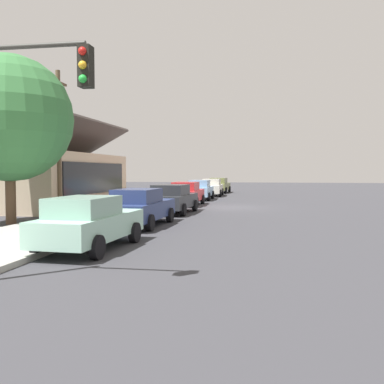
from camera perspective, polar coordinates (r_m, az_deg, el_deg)
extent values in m
plane|color=#38383D|center=(27.97, 4.76, -2.01)|extent=(120.00, 120.00, 0.00)
cube|color=#A3A099|center=(29.00, -6.34, -1.69)|extent=(60.00, 4.20, 0.16)
cube|color=#9ED1BC|center=(13.38, -13.07, -4.41)|extent=(4.62, 1.94, 0.70)
cube|color=#86B1A0|center=(12.92, -13.98, -1.87)|extent=(2.26, 1.61, 0.56)
cylinder|color=black|center=(15.05, -13.62, -4.96)|extent=(0.67, 0.26, 0.66)
cylinder|color=black|center=(14.38, -7.51, -5.27)|extent=(0.67, 0.26, 0.66)
cylinder|color=black|center=(12.63, -19.38, -6.53)|extent=(0.67, 0.26, 0.66)
cylinder|color=black|center=(11.82, -12.33, -7.07)|extent=(0.67, 0.26, 0.66)
cube|color=navy|center=(18.62, -6.67, -2.34)|extent=(4.91, 1.91, 0.70)
cube|color=navy|center=(18.12, -7.17, -0.49)|extent=(2.38, 1.61, 0.56)
cylinder|color=black|center=(20.35, -7.64, -2.90)|extent=(0.67, 0.24, 0.66)
cylinder|color=black|center=(19.84, -2.89, -3.03)|extent=(0.67, 0.24, 0.66)
cylinder|color=black|center=(17.56, -10.93, -3.83)|extent=(0.67, 0.24, 0.66)
cylinder|color=black|center=(16.97, -5.50, -4.03)|extent=(0.67, 0.24, 0.66)
cube|color=#2D3035|center=(24.00, -2.51, -1.17)|extent=(4.71, 2.04, 0.70)
cube|color=#27292D|center=(23.52, -2.80, 0.28)|extent=(2.29, 1.72, 0.56)
cylinder|color=black|center=(25.66, -3.70, -1.70)|extent=(0.67, 0.25, 0.66)
cylinder|color=black|center=(25.21, 0.37, -1.78)|extent=(0.67, 0.25, 0.66)
cylinder|color=black|center=(22.91, -5.67, -2.25)|extent=(0.67, 0.25, 0.66)
cylinder|color=black|center=(22.41, -1.14, -2.35)|extent=(0.67, 0.25, 0.66)
cube|color=red|center=(29.39, -0.68, -0.44)|extent=(4.51, 1.74, 0.70)
cube|color=#A9272B|center=(28.92, -0.84, 0.75)|extent=(2.17, 1.53, 0.56)
cylinder|color=black|center=(30.95, -1.78, -0.93)|extent=(0.66, 0.22, 0.66)
cylinder|color=black|center=(30.65, 1.40, -0.97)|extent=(0.66, 0.22, 0.66)
cylinder|color=black|center=(28.22, -2.93, -1.29)|extent=(0.66, 0.22, 0.66)
cylinder|color=black|center=(27.89, 0.55, -1.34)|extent=(0.66, 0.22, 0.66)
cube|color=#8CB7E0|center=(35.14, 1.07, 0.09)|extent=(4.42, 1.79, 0.70)
cube|color=#779CBE|center=(34.68, 0.97, 1.09)|extent=(2.13, 1.55, 0.56)
cylinder|color=black|center=(36.63, 0.03, -0.35)|extent=(0.66, 0.23, 0.66)
cylinder|color=black|center=(36.40, 2.70, -0.37)|extent=(0.66, 0.23, 0.66)
cylinder|color=black|center=(33.95, -0.69, -0.60)|extent=(0.66, 0.23, 0.66)
cylinder|color=black|center=(33.70, 2.20, -0.63)|extent=(0.66, 0.23, 0.66)
cube|color=silver|center=(40.39, 2.63, 0.44)|extent=(4.75, 1.90, 0.70)
cube|color=beige|center=(39.90, 2.57, 1.31)|extent=(2.31, 1.60, 0.56)
cylinder|color=black|center=(41.93, 1.63, 0.05)|extent=(0.67, 0.24, 0.66)
cylinder|color=black|center=(41.78, 3.98, 0.03)|extent=(0.67, 0.24, 0.66)
cylinder|color=black|center=(39.04, 1.18, -0.15)|extent=(0.67, 0.24, 0.66)
cylinder|color=black|center=(38.88, 3.70, -0.17)|extent=(0.67, 0.24, 0.66)
cube|color=olive|center=(46.22, 3.56, 0.73)|extent=(4.64, 2.03, 0.70)
cube|color=#61683C|center=(45.76, 3.48, 1.50)|extent=(2.26, 1.70, 0.56)
cylinder|color=black|center=(47.78, 2.75, 0.38)|extent=(0.67, 0.25, 0.66)
cylinder|color=black|center=(47.51, 4.91, 0.36)|extent=(0.67, 0.25, 0.66)
cylinder|color=black|center=(45.00, 2.14, 0.24)|extent=(0.67, 0.25, 0.66)
cylinder|color=black|center=(44.71, 4.43, 0.21)|extent=(0.67, 0.25, 0.66)
cube|color=#CCB293|center=(29.98, -19.01, 1.44)|extent=(11.74, 7.49, 3.42)
cube|color=black|center=(28.34, -12.30, 1.81)|extent=(9.40, 0.08, 1.92)
cube|color=#514742|center=(29.19, -15.86, 6.77)|extent=(12.34, 4.04, 2.25)
cube|color=#514742|center=(30.99, -22.15, 6.43)|extent=(12.34, 4.04, 2.25)
cylinder|color=brown|center=(20.62, -22.64, 0.38)|extent=(0.44, 0.44, 3.10)
sphere|color=#38753D|center=(20.73, -22.80, 8.86)|extent=(5.49, 5.49, 5.49)
cylinder|color=#383833|center=(9.68, -21.15, 17.32)|extent=(0.10, 2.60, 0.10)
cube|color=black|center=(8.99, -13.71, 15.62)|extent=(0.28, 0.24, 0.80)
sphere|color=red|center=(8.92, -14.14, 17.44)|extent=(0.16, 0.16, 0.16)
sphere|color=yellow|center=(8.86, -14.12, 15.81)|extent=(0.16, 0.16, 0.16)
sphere|color=green|center=(8.80, -14.10, 14.16)|extent=(0.16, 0.16, 0.16)
cylinder|color=brown|center=(23.71, -17.02, 6.08)|extent=(0.24, 0.24, 7.50)
cube|color=brown|center=(24.10, -17.13, 13.58)|extent=(1.80, 0.12, 0.12)
cylinder|color=red|center=(34.90, -1.17, -0.33)|extent=(0.22, 0.22, 0.55)
sphere|color=red|center=(34.88, -1.17, 0.23)|extent=(0.18, 0.18, 0.18)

